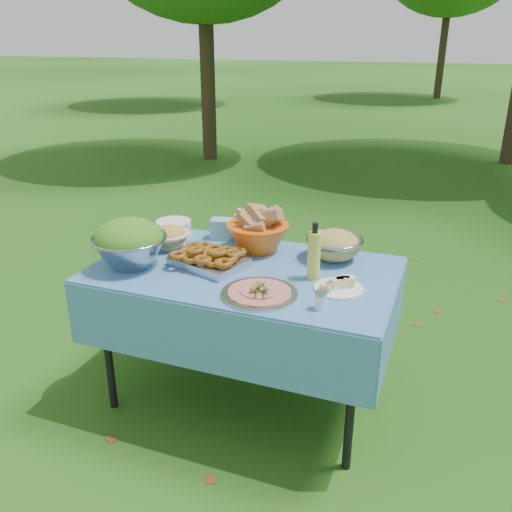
% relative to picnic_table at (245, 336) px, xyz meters
% --- Properties ---
extents(ground, '(80.00, 80.00, 0.00)m').
position_rel_picnic_table_xyz_m(ground, '(0.00, 0.00, -0.38)').
color(ground, '#0F3409').
rests_on(ground, ground).
extents(picnic_table, '(1.46, 0.86, 0.76)m').
position_rel_picnic_table_xyz_m(picnic_table, '(0.00, 0.00, 0.00)').
color(picnic_table, '#84D3FF').
rests_on(picnic_table, ground).
extents(salad_bowl, '(0.38, 0.38, 0.24)m').
position_rel_picnic_table_xyz_m(salad_bowl, '(-0.54, -0.17, 0.50)').
color(salad_bowl, '#9B9FA3').
rests_on(salad_bowl, picnic_table).
extents(pasta_bowl_white, '(0.25, 0.25, 0.12)m').
position_rel_picnic_table_xyz_m(pasta_bowl_white, '(-0.49, 0.12, 0.44)').
color(pasta_bowl_white, white).
rests_on(pasta_bowl_white, picnic_table).
extents(plate_stack, '(0.25, 0.25, 0.08)m').
position_rel_picnic_table_xyz_m(plate_stack, '(-0.56, 0.31, 0.42)').
color(plate_stack, white).
rests_on(plate_stack, picnic_table).
extents(wipes_box, '(0.14, 0.11, 0.11)m').
position_rel_picnic_table_xyz_m(wipes_box, '(-0.28, 0.35, 0.44)').
color(wipes_box, '#86C2CB').
rests_on(wipes_box, picnic_table).
extents(sanitizer_bottle, '(0.07, 0.07, 0.18)m').
position_rel_picnic_table_xyz_m(sanitizer_bottle, '(-0.18, 0.38, 0.47)').
color(sanitizer_bottle, pink).
rests_on(sanitizer_bottle, picnic_table).
extents(bread_bowl, '(0.38, 0.38, 0.22)m').
position_rel_picnic_table_xyz_m(bread_bowl, '(-0.03, 0.26, 0.49)').
color(bread_bowl, '#F05B0F').
rests_on(bread_bowl, picnic_table).
extents(pasta_bowl_steel, '(0.30, 0.30, 0.15)m').
position_rel_picnic_table_xyz_m(pasta_bowl_steel, '(0.38, 0.28, 0.46)').
color(pasta_bowl_steel, '#9B9FA3').
rests_on(pasta_bowl_steel, picnic_table).
extents(fried_tray, '(0.41, 0.34, 0.08)m').
position_rel_picnic_table_xyz_m(fried_tray, '(-0.17, -0.03, 0.42)').
color(fried_tray, '#AFAEB3').
rests_on(fried_tray, picnic_table).
extents(charcuterie_platter, '(0.43, 0.43, 0.08)m').
position_rel_picnic_table_xyz_m(charcuterie_platter, '(0.17, -0.25, 0.42)').
color(charcuterie_platter, '#B6B9BD').
rests_on(charcuterie_platter, picnic_table).
extents(oil_bottle, '(0.08, 0.08, 0.27)m').
position_rel_picnic_table_xyz_m(oil_bottle, '(0.35, 0.00, 0.52)').
color(oil_bottle, '#C0D445').
rests_on(oil_bottle, picnic_table).
extents(cheese_plate, '(0.29, 0.29, 0.06)m').
position_rel_picnic_table_xyz_m(cheese_plate, '(0.49, -0.07, 0.41)').
color(cheese_plate, white).
rests_on(cheese_plate, picnic_table).
extents(shaker, '(0.07, 0.07, 0.08)m').
position_rel_picnic_table_xyz_m(shaker, '(0.46, -0.28, 0.42)').
color(shaker, white).
rests_on(shaker, picnic_table).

